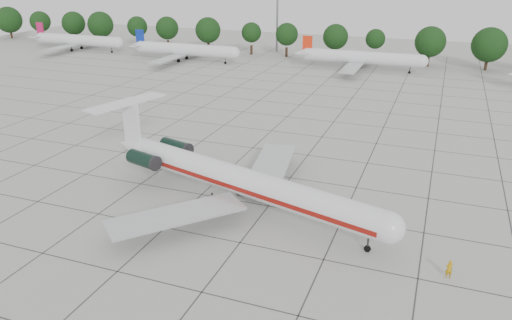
# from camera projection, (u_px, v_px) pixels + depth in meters

# --- Properties ---
(ground) EXTENTS (260.00, 260.00, 0.00)m
(ground) POSITION_uv_depth(u_px,v_px,m) (269.00, 206.00, 53.60)
(ground) COLOR #ADADA6
(ground) RESTS_ON ground
(apron_joints) EXTENTS (170.00, 170.00, 0.02)m
(apron_joints) POSITION_uv_depth(u_px,v_px,m) (306.00, 158.00, 66.60)
(apron_joints) COLOR #383838
(apron_joints) RESTS_ON ground
(main_airliner) EXTENTS (36.88, 28.32, 8.80)m
(main_airliner) POSITION_uv_depth(u_px,v_px,m) (230.00, 177.00, 53.12)
(main_airliner) COLOR silver
(main_airliner) RESTS_ON ground
(ground_crew) EXTENTS (0.70, 0.57, 1.65)m
(ground_crew) POSITION_uv_depth(u_px,v_px,m) (449.00, 269.00, 41.28)
(ground_crew) COLOR #BD8B0B
(ground_crew) RESTS_ON ground
(bg_airliner_a) EXTENTS (28.24, 27.20, 7.40)m
(bg_airliner_a) POSITION_uv_depth(u_px,v_px,m) (78.00, 40.00, 143.77)
(bg_airliner_a) COLOR silver
(bg_airliner_a) RESTS_ON ground
(bg_airliner_b) EXTENTS (28.24, 27.20, 7.40)m
(bg_airliner_b) POSITION_uv_depth(u_px,v_px,m) (185.00, 50.00, 128.72)
(bg_airliner_b) COLOR silver
(bg_airliner_b) RESTS_ON ground
(bg_airliner_c) EXTENTS (28.24, 27.20, 7.40)m
(bg_airliner_c) POSITION_uv_depth(u_px,v_px,m) (361.00, 58.00, 118.26)
(bg_airliner_c) COLOR silver
(bg_airliner_c) RESTS_ON ground
(tree_line) EXTENTS (249.86, 8.44, 10.22)m
(tree_line) POSITION_uv_depth(u_px,v_px,m) (336.00, 37.00, 128.90)
(tree_line) COLOR #332114
(tree_line) RESTS_ON ground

